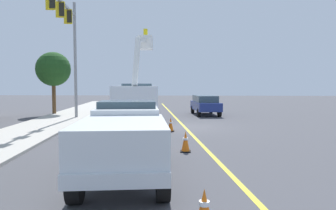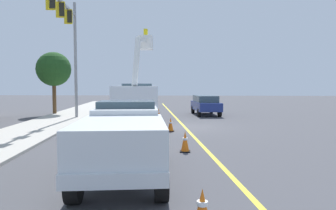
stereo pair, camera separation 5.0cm
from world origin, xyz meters
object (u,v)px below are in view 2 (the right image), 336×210
object	(u,v)px
utility_bucket_truck	(136,100)
traffic_cone_mid_front	(185,142)
passing_minivan	(205,104)
traffic_cone_leading	(202,208)
traffic_signal_mast	(68,34)
service_pickup_truck	(124,138)
traffic_cone_mid_rear	(171,124)
traffic_cone_trailing	(159,113)

from	to	relation	value
utility_bucket_truck	traffic_cone_mid_front	distance (m)	8.58
passing_minivan	traffic_cone_mid_front	xyz separation A→B (m)	(-15.15, 1.69, -0.57)
traffic_cone_leading	traffic_cone_mid_front	size ratio (longest dim) A/B	0.87
traffic_cone_mid_front	traffic_signal_mast	xyz separation A→B (m)	(9.51, 8.19, 5.77)
service_pickup_truck	traffic_signal_mast	size ratio (longest dim) A/B	0.66
service_pickup_truck	passing_minivan	xyz separation A→B (m)	(18.59, -3.37, -0.15)
traffic_cone_mid_rear	traffic_cone_trailing	xyz separation A→B (m)	(7.14, 1.33, -0.02)
service_pickup_truck	traffic_cone_mid_rear	distance (m)	8.78
traffic_cone_trailing	traffic_signal_mast	size ratio (longest dim) A/B	0.09
service_pickup_truck	traffic_cone_leading	world-z (taller)	service_pickup_truck
utility_bucket_truck	traffic_signal_mast	world-z (taller)	traffic_signal_mast
utility_bucket_truck	service_pickup_truck	world-z (taller)	utility_bucket_truck
traffic_cone_mid_front	traffic_signal_mast	world-z (taller)	traffic_signal_mast
passing_minivan	traffic_signal_mast	size ratio (longest dim) A/B	0.57
traffic_signal_mast	traffic_cone_leading	bearing A→B (deg)	-151.69
traffic_cone_leading	passing_minivan	bearing A→B (deg)	-3.60
utility_bucket_truck	traffic_cone_mid_rear	world-z (taller)	utility_bucket_truck
traffic_cone_trailing	utility_bucket_truck	bearing A→B (deg)	167.31
traffic_cone_leading	traffic_cone_mid_front	world-z (taller)	traffic_cone_mid_front
utility_bucket_truck	traffic_cone_leading	distance (m)	14.68
utility_bucket_truck	service_pickup_truck	xyz separation A→B (m)	(-11.31, -1.51, -0.48)
service_pickup_truck	traffic_cone_leading	size ratio (longest dim) A/B	8.19
traffic_cone_leading	traffic_cone_mid_front	bearing A→B (deg)	3.08
utility_bucket_truck	passing_minivan	distance (m)	8.78
service_pickup_truck	traffic_cone_mid_front	distance (m)	3.89
traffic_cone_mid_front	traffic_cone_trailing	size ratio (longest dim) A/B	1.08
traffic_cone_mid_front	traffic_cone_trailing	bearing A→B (deg)	9.87
passing_minivan	traffic_cone_mid_rear	distance (m)	10.21
service_pickup_truck	traffic_signal_mast	xyz separation A→B (m)	(12.95, 6.51, 5.05)
traffic_cone_mid_front	traffic_cone_mid_rear	bearing A→B (deg)	8.99
utility_bucket_truck	traffic_cone_mid_rear	bearing A→B (deg)	-137.99
passing_minivan	traffic_cone_mid_rear	world-z (taller)	passing_minivan
passing_minivan	utility_bucket_truck	bearing A→B (deg)	146.19
service_pickup_truck	traffic_cone_mid_rear	size ratio (longest dim) A/B	7.28
traffic_cone_mid_rear	traffic_cone_leading	bearing A→B (deg)	-174.22
traffic_cone_mid_front	traffic_cone_leading	bearing A→B (deg)	-176.92
utility_bucket_truck	traffic_cone_mid_front	xyz separation A→B (m)	(-7.88, -3.18, -1.20)
traffic_cone_leading	traffic_cone_mid_rear	world-z (taller)	traffic_cone_mid_rear
service_pickup_truck	traffic_cone_trailing	size ratio (longest dim) A/B	7.71
traffic_signal_mast	traffic_cone_trailing	bearing A→B (deg)	-64.31
traffic_signal_mast	traffic_cone_mid_rear	bearing A→B (deg)	-119.95
traffic_cone_mid_front	traffic_cone_mid_rear	world-z (taller)	traffic_cone_mid_front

